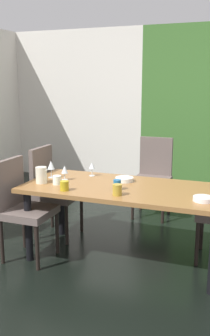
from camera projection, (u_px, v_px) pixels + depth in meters
ground_plane at (73, 263)px, 3.55m from camera, size 5.26×6.30×0.02m
back_panel_interior at (75, 106)px, 6.59m from camera, size 2.44×0.10×2.56m
dining_table at (125, 195)px, 3.48m from camera, size 1.89×0.88×0.73m
chair_left_near at (21, 203)px, 3.56m from camera, size 0.45×0.44×0.97m
chair_head_far at (154, 173)px, 4.75m from camera, size 0.44×0.45×0.99m
chair_left_far at (51, 187)px, 4.10m from camera, size 0.45×0.44×0.99m
wine_glass_north at (65, 170)px, 3.69m from camera, size 0.07×0.07×0.14m
wine_glass_east at (92, 166)px, 3.85m from camera, size 0.06×0.06×0.14m
wine_glass_near_shelf at (51, 165)px, 3.77m from camera, size 0.07×0.07×0.17m
serving_bowl_west at (124, 179)px, 3.65m from camera, size 0.18×0.18×0.04m
serving_bowl_front at (203, 199)px, 3.03m from camera, size 0.17×0.17×0.04m
cup_near_window at (117, 185)px, 3.35m from camera, size 0.07×0.07×0.09m
cup_center at (64, 186)px, 3.33m from camera, size 0.08×0.08×0.09m
cup_corner at (117, 190)px, 3.18m from camera, size 0.08×0.08×0.10m
cup_rear at (57, 180)px, 3.53m from camera, size 0.08×0.08×0.09m
pitcher_left at (41, 175)px, 3.57m from camera, size 0.12×0.11×0.16m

